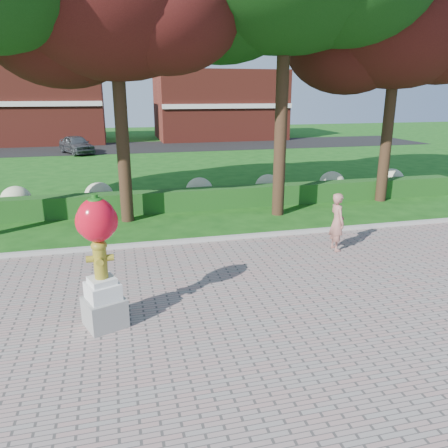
{
  "coord_description": "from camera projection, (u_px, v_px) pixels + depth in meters",
  "views": [
    {
      "loc": [
        -2.3,
        -9.35,
        4.39
      ],
      "look_at": [
        0.29,
        1.0,
        1.17
      ],
      "focal_mm": 35.0,
      "sensor_mm": 36.0,
      "label": 1
    }
  ],
  "objects": [
    {
      "name": "ground",
      "position": [
        222.0,
        283.0,
        10.48
      ],
      "size": [
        100.0,
        100.0,
        0.0
      ],
      "primitive_type": "plane",
      "color": "#144812",
      "rests_on": "ground"
    },
    {
      "name": "woman",
      "position": [
        337.0,
        222.0,
        12.36
      ],
      "size": [
        0.42,
        0.62,
        1.67
      ],
      "primitive_type": "imported",
      "rotation": [
        0.0,
        0.0,
        1.54
      ],
      "color": "#A86C60",
      "rests_on": "walkway"
    },
    {
      "name": "street",
      "position": [
        142.0,
        147.0,
        36.48
      ],
      "size": [
        50.0,
        8.0,
        0.02
      ],
      "primitive_type": "cube",
      "color": "black",
      "rests_on": "ground"
    },
    {
      "name": "hydrangea_row",
      "position": [
        189.0,
        190.0,
        17.89
      ],
      "size": [
        20.1,
        1.1,
        0.99
      ],
      "color": "beige",
      "rests_on": "ground"
    },
    {
      "name": "parked_car",
      "position": [
        76.0,
        144.0,
        32.34
      ],
      "size": [
        3.06,
        4.24,
        1.34
      ],
      "primitive_type": "imported",
      "rotation": [
        0.0,
        0.0,
        0.42
      ],
      "color": "#404347",
      "rests_on": "street"
    },
    {
      "name": "lawn_hedge",
      "position": [
        179.0,
        200.0,
        16.87
      ],
      "size": [
        24.0,
        0.7,
        0.8
      ],
      "primitive_type": "cube",
      "color": "#144617",
      "rests_on": "ground"
    },
    {
      "name": "hydrant_sculpture",
      "position": [
        100.0,
        259.0,
        8.11
      ],
      "size": [
        0.91,
        0.91,
        2.61
      ],
      "rotation": [
        0.0,
        0.0,
        0.37
      ],
      "color": "gray",
      "rests_on": "walkway"
    },
    {
      "name": "building_left",
      "position": [
        21.0,
        103.0,
        38.71
      ],
      "size": [
        14.0,
        8.0,
        7.0
      ],
      "primitive_type": "cube",
      "color": "maroon",
      "rests_on": "ground"
    },
    {
      "name": "building_right",
      "position": [
        219.0,
        105.0,
        42.99
      ],
      "size": [
        12.0,
        8.0,
        6.4
      ],
      "primitive_type": "cube",
      "color": "maroon",
      "rests_on": "ground"
    },
    {
      "name": "walkway",
      "position": [
        284.0,
        387.0,
        6.76
      ],
      "size": [
        40.0,
        14.0,
        0.04
      ],
      "primitive_type": "cube",
      "color": "gray",
      "rests_on": "ground"
    },
    {
      "name": "tree_far_right",
      "position": [
        396.0,
        21.0,
        16.53
      ],
      "size": [
        7.88,
        6.72,
        10.21
      ],
      "color": "black",
      "rests_on": "ground"
    },
    {
      "name": "curb",
      "position": [
        199.0,
        241.0,
        13.25
      ],
      "size": [
        40.0,
        0.18,
        0.15
      ],
      "primitive_type": "cube",
      "color": "#ADADA5",
      "rests_on": "ground"
    }
  ]
}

